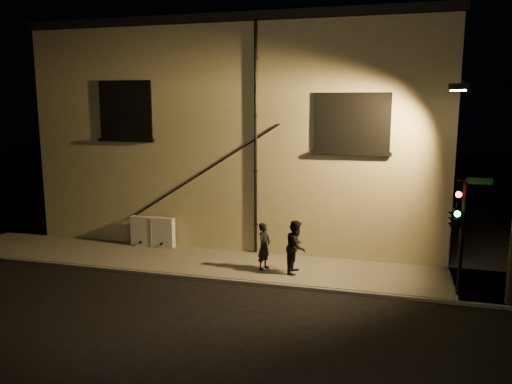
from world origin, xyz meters
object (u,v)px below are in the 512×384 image
(pedestrian_b, at_px, (296,247))
(pedestrian_a, at_px, (264,246))
(traffic_signal, at_px, (456,217))
(utility_cabinet, at_px, (153,232))

(pedestrian_b, bearing_deg, pedestrian_a, 87.19)
(traffic_signal, bearing_deg, pedestrian_a, 171.63)
(pedestrian_a, bearing_deg, pedestrian_b, -77.62)
(traffic_signal, bearing_deg, pedestrian_b, 170.80)
(pedestrian_a, height_order, pedestrian_b, pedestrian_b)
(pedestrian_a, bearing_deg, traffic_signal, -81.23)
(pedestrian_b, bearing_deg, utility_cabinet, 76.94)
(pedestrian_b, xyz_separation_m, traffic_signal, (4.73, -0.77, 1.44))
(utility_cabinet, xyz_separation_m, traffic_signal, (10.71, -2.37, 1.74))
(pedestrian_a, xyz_separation_m, traffic_signal, (5.84, -0.86, 1.53))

